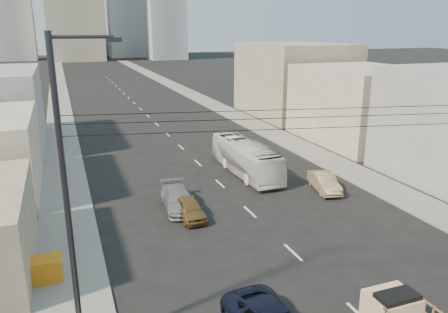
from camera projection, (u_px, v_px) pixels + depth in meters
sidewalk_left at (59, 99)px, 76.14m from camera, size 3.50×180.00×0.12m
sidewalk_right at (189, 93)px, 84.04m from camera, size 3.50×180.00×0.12m
lane_dashes at (144, 112)px, 64.84m from camera, size 0.15×104.00×0.01m
city_bus at (246, 158)px, 37.30m from camera, size 2.58×10.24×2.84m
sedan_brown at (190, 208)px, 28.72m from camera, size 1.60×3.85×1.30m
sedan_tan at (324, 182)px, 33.53m from camera, size 2.33×4.37×1.37m
sedan_grey at (178, 199)px, 30.19m from camera, size 2.39×5.10×1.44m
streetlamp_left at (69, 197)px, 15.17m from camera, size 2.36×0.25×12.00m
overhead_wires at (391, 116)px, 16.04m from camera, size 23.01×5.02×0.72m
crate_stack at (43, 269)px, 21.42m from camera, size 1.80×1.20×1.14m
bldg_right_mid at (362, 105)px, 47.80m from camera, size 11.00×14.00×8.00m
bldg_right_far at (294, 80)px, 62.06m from camera, size 12.00×16.00×10.00m
midrise_ne at (126, 8)px, 183.79m from camera, size 16.00×16.00×40.00m
midrise_nw at (11, 14)px, 165.36m from camera, size 15.00×15.00×34.00m
midrise_back at (93, 4)px, 192.66m from camera, size 18.00×18.00×44.00m
midrise_east at (166, 23)px, 171.55m from camera, size 14.00×14.00×28.00m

